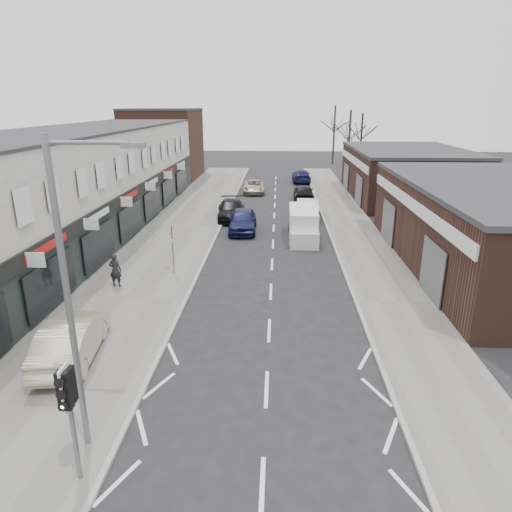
# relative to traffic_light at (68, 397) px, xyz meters

# --- Properties ---
(ground) EXTENTS (160.00, 160.00, 0.00)m
(ground) POSITION_rel_traffic_light_xyz_m (4.40, 2.02, -2.41)
(ground) COLOR black
(ground) RESTS_ON ground
(pavement_left) EXTENTS (5.50, 64.00, 0.12)m
(pavement_left) POSITION_rel_traffic_light_xyz_m (-2.35, 24.02, -2.35)
(pavement_left) COLOR slate
(pavement_left) RESTS_ON ground
(pavement_right) EXTENTS (3.50, 64.00, 0.12)m
(pavement_right) POSITION_rel_traffic_light_xyz_m (10.15, 24.02, -2.35)
(pavement_right) COLOR slate
(pavement_right) RESTS_ON ground
(shop_terrace_left) EXTENTS (8.00, 41.00, 7.10)m
(shop_terrace_left) POSITION_rel_traffic_light_xyz_m (-9.10, 21.52, 1.14)
(shop_terrace_left) COLOR silver
(shop_terrace_left) RESTS_ON ground
(brick_block_far) EXTENTS (8.00, 10.00, 8.00)m
(brick_block_far) POSITION_rel_traffic_light_xyz_m (-9.10, 47.02, 1.59)
(brick_block_far) COLOR #47291E
(brick_block_far) RESTS_ON ground
(right_unit_near) EXTENTS (10.00, 18.00, 4.50)m
(right_unit_near) POSITION_rel_traffic_light_xyz_m (16.90, 16.02, -0.16)
(right_unit_near) COLOR #3D231B
(right_unit_near) RESTS_ON ground
(right_unit_far) EXTENTS (10.00, 16.00, 4.50)m
(right_unit_far) POSITION_rel_traffic_light_xyz_m (16.90, 36.02, -0.16)
(right_unit_far) COLOR #3D231B
(right_unit_far) RESTS_ON ground
(tree_far_a) EXTENTS (3.60, 3.60, 8.00)m
(tree_far_a) POSITION_rel_traffic_light_xyz_m (13.40, 50.02, -2.41)
(tree_far_a) COLOR #382D26
(tree_far_a) RESTS_ON ground
(tree_far_b) EXTENTS (3.60, 3.60, 7.50)m
(tree_far_b) POSITION_rel_traffic_light_xyz_m (15.90, 56.02, -2.41)
(tree_far_b) COLOR #382D26
(tree_far_b) RESTS_ON ground
(tree_far_c) EXTENTS (3.60, 3.60, 8.50)m
(tree_far_c) POSITION_rel_traffic_light_xyz_m (12.90, 62.02, -2.41)
(tree_far_c) COLOR #382D26
(tree_far_c) RESTS_ON ground
(traffic_light) EXTENTS (0.28, 0.60, 3.10)m
(traffic_light) POSITION_rel_traffic_light_xyz_m (0.00, 0.00, 0.00)
(traffic_light) COLOR slate
(traffic_light) RESTS_ON pavement_left
(street_lamp) EXTENTS (2.23, 0.22, 8.00)m
(street_lamp) POSITION_rel_traffic_light_xyz_m (-0.13, 1.22, 2.20)
(street_lamp) COLOR slate
(street_lamp) RESTS_ON pavement_left
(warning_sign) EXTENTS (0.12, 0.80, 2.70)m
(warning_sign) POSITION_rel_traffic_light_xyz_m (-0.76, 14.02, -0.21)
(warning_sign) COLOR slate
(warning_sign) RESTS_ON pavement_left
(white_van) EXTENTS (1.88, 5.22, 2.03)m
(white_van) POSITION_rel_traffic_light_xyz_m (6.40, 21.45, -1.46)
(white_van) COLOR silver
(white_van) RESTS_ON ground
(sedan_on_pavement) EXTENTS (2.18, 4.76, 1.51)m
(sedan_on_pavement) POSITION_rel_traffic_light_xyz_m (-2.48, 5.37, -1.54)
(sedan_on_pavement) COLOR #B7AC92
(sedan_on_pavement) RESTS_ON pavement_left
(pedestrian) EXTENTS (0.64, 0.45, 1.68)m
(pedestrian) POSITION_rel_traffic_light_xyz_m (-3.24, 12.07, -1.46)
(pedestrian) COLOR black
(pedestrian) RESTS_ON pavement_left
(parked_car_left_a) EXTENTS (2.01, 4.76, 1.61)m
(parked_car_left_a) POSITION_rel_traffic_light_xyz_m (2.20, 23.04, -1.61)
(parked_car_left_a) COLOR #141740
(parked_car_left_a) RESTS_ON ground
(parked_car_left_b) EXTENTS (2.49, 5.24, 1.47)m
(parked_car_left_b) POSITION_rel_traffic_light_xyz_m (1.00, 26.67, -1.68)
(parked_car_left_b) COLOR black
(parked_car_left_b) RESTS_ON ground
(parked_car_left_c) EXTENTS (2.37, 4.76, 1.30)m
(parked_car_left_c) POSITION_rel_traffic_light_xyz_m (2.20, 37.92, -1.77)
(parked_car_left_c) COLOR #B2A28E
(parked_car_left_c) RESTS_ON ground
(parked_car_right_a) EXTENTS (2.04, 5.01, 1.62)m
(parked_car_right_a) POSITION_rel_traffic_light_xyz_m (7.07, 27.29, -1.61)
(parked_car_right_a) COLOR silver
(parked_car_right_a) RESTS_ON ground
(parked_car_right_b) EXTENTS (1.90, 4.58, 1.55)m
(parked_car_right_b) POSITION_rel_traffic_light_xyz_m (7.10, 34.28, -1.64)
(parked_car_right_b) COLOR black
(parked_car_right_b) RESTS_ON ground
(parked_car_right_c) EXTENTS (2.09, 5.05, 1.46)m
(parked_car_right_c) POSITION_rel_traffic_light_xyz_m (7.37, 44.92, -1.69)
(parked_car_right_c) COLOR #12143A
(parked_car_right_c) RESTS_ON ground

